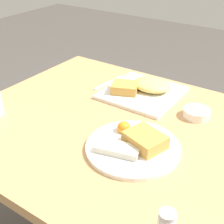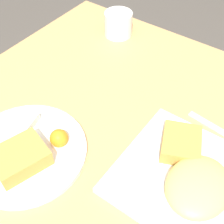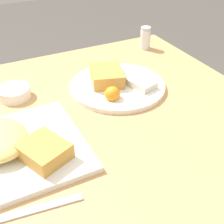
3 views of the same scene
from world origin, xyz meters
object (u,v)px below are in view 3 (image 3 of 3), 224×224
(plate_oval_far, at_px, (116,83))
(salt_shaker, at_px, (145,39))
(butter_knife, at_px, (36,209))
(plate_square_near, at_px, (15,146))
(sauce_ramekin, at_px, (14,92))

(plate_oval_far, relative_size, salt_shaker, 3.46)
(salt_shaker, distance_m, butter_knife, 0.80)
(plate_oval_far, relative_size, butter_knife, 1.61)
(plate_square_near, relative_size, sauce_ramekin, 3.05)
(plate_oval_far, height_order, sauce_ramekin, plate_oval_far)
(plate_oval_far, bearing_deg, plate_square_near, -65.06)
(sauce_ramekin, height_order, butter_knife, sauce_ramekin)
(plate_square_near, height_order, plate_oval_far, plate_square_near)
(sauce_ramekin, distance_m, butter_knife, 0.42)
(plate_oval_far, distance_m, butter_knife, 0.48)
(sauce_ramekin, bearing_deg, salt_shaker, 104.05)
(plate_square_near, bearing_deg, butter_knife, -0.99)
(plate_oval_far, distance_m, sauce_ramekin, 0.30)
(plate_square_near, bearing_deg, plate_oval_far, 114.94)
(plate_square_near, distance_m, salt_shaker, 0.69)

